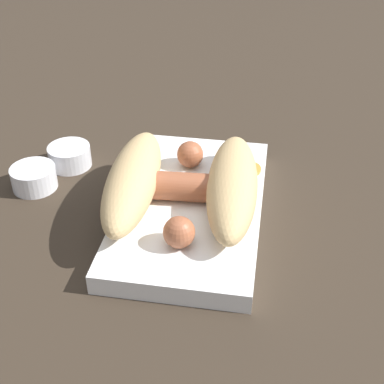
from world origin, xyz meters
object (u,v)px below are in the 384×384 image
Objects in this scene: bread_roll at (182,183)px; sausage at (183,189)px; condiment_cup_near at (70,157)px; condiment_cup_far at (34,179)px; food_tray at (192,207)px.

bread_roll reaches higher than sausage.
condiment_cup_near is (0.08, 0.16, -0.03)m from sausage.
bread_roll reaches higher than condiment_cup_far.
condiment_cup_far is (-0.05, 0.03, 0.00)m from condiment_cup_near.
condiment_cup_near is at bearing -24.73° from condiment_cup_far.
condiment_cup_near is 0.06m from condiment_cup_far.
sausage is (-0.00, 0.01, 0.03)m from food_tray.
bread_roll is at bearing 58.26° from sausage.
condiment_cup_near is 1.00× the size of condiment_cup_far.
sausage reaches higher than condiment_cup_far.
condiment_cup_near is (0.08, 0.16, -0.03)m from bread_roll.
condiment_cup_far is at bearing 81.27° from sausage.
sausage is 0.18m from condiment_cup_near.
condiment_cup_near reaches higher than food_tray.
food_tray is at bearing -97.07° from condiment_cup_far.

